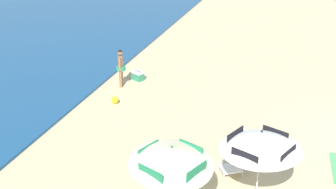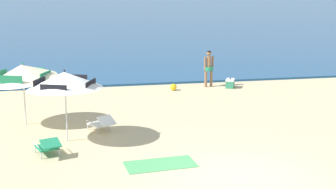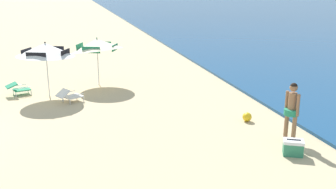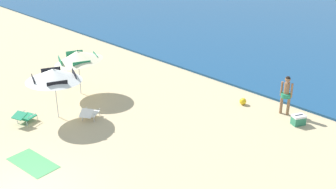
% 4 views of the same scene
% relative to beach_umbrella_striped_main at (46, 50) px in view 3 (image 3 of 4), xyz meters
% --- Properties ---
extents(beach_umbrella_striped_main, '(2.83, 2.84, 2.12)m').
position_rel_beach_umbrella_striped_main_xyz_m(beach_umbrella_striped_main, '(0.00, 0.00, 0.00)').
color(beach_umbrella_striped_main, silver).
rests_on(beach_umbrella_striped_main, ground).
extents(beach_umbrella_striped_second, '(3.03, 3.02, 2.13)m').
position_rel_beach_umbrella_striped_main_xyz_m(beach_umbrella_striped_second, '(-1.33, 1.99, -0.06)').
color(beach_umbrella_striped_second, silver).
rests_on(beach_umbrella_striped_second, ground).
extents(lounge_chair_under_umbrella, '(0.91, 1.03, 0.52)m').
position_rel_beach_umbrella_striped_main_xyz_m(lounge_chair_under_umbrella, '(1.05, 0.77, -1.54)').
color(lounge_chair_under_umbrella, white).
rests_on(lounge_chair_under_umbrella, ground).
extents(lounge_chair_beside_umbrella, '(0.78, 0.99, 0.50)m').
position_rel_beach_umbrella_striped_main_xyz_m(lounge_chair_beside_umbrella, '(-0.50, -1.18, -1.54)').
color(lounge_chair_beside_umbrella, '#1E7F56').
rests_on(lounge_chair_beside_umbrella, ground).
extents(person_standing_near_shore, '(0.47, 0.40, 1.64)m').
position_rel_beach_umbrella_striped_main_xyz_m(person_standing_near_shore, '(6.21, 6.65, -0.87)').
color(person_standing_near_shore, '#8C6042').
rests_on(person_standing_near_shore, ground).
extents(cooler_box, '(0.53, 0.60, 0.43)m').
position_rel_beach_umbrella_striped_main_xyz_m(cooler_box, '(7.09, 6.22, -1.61)').
color(cooler_box, '#2D7F5B').
rests_on(cooler_box, ground).
extents(beach_ball, '(0.29, 0.29, 0.29)m').
position_rel_beach_umbrella_striped_main_xyz_m(beach_ball, '(4.50, 6.19, -1.67)').
color(beach_ball, yellow).
rests_on(beach_ball, ground).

